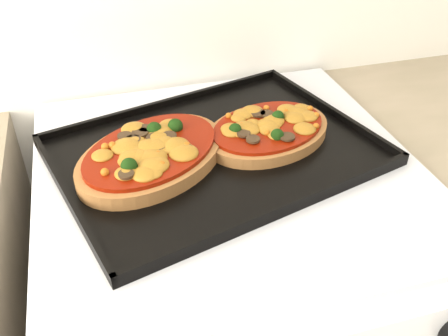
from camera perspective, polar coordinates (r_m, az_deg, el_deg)
name	(u,v)px	position (r m, az deg, el deg)	size (l,w,h in m)	color
baking_tray	(215,149)	(0.80, -0.99, 2.14)	(0.49, 0.36, 0.02)	black
pizza_left	(151,153)	(0.77, -8.30, 1.71)	(0.26, 0.18, 0.04)	#9F6337
pizza_right	(268,130)	(0.83, 5.03, 4.39)	(0.22, 0.16, 0.03)	#9F6337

